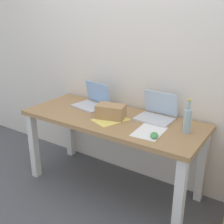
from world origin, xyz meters
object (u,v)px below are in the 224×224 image
laptop_left (92,102)px  beer_bottle (187,120)px  cardboard_box (111,112)px  desk (112,128)px  computer_mouse (154,135)px  laptop_right (156,114)px

laptop_left → beer_bottle: (1.00, -0.09, 0.06)m
cardboard_box → desk: bearing=89.8°
beer_bottle → computer_mouse: bearing=-127.6°
cardboard_box → laptop_right: bearing=30.4°
laptop_right → cardboard_box: size_ratio=1.30×
computer_mouse → laptop_left: bearing=136.0°
beer_bottle → laptop_right: bearing=157.8°
beer_bottle → cardboard_box: 0.67m
laptop_right → cardboard_box: bearing=-149.6°
laptop_right → beer_bottle: bearing=-22.2°
desk → beer_bottle: beer_bottle is taller
desk → laptop_right: (0.35, 0.18, 0.15)m
desk → laptop_right: laptop_right is taller
desk → computer_mouse: 0.54m
beer_bottle → computer_mouse: beer_bottle is taller
laptop_right → computer_mouse: (0.15, -0.35, -0.03)m
laptop_right → laptop_left: bearing=-176.6°
laptop_left → cardboard_box: 0.37m
computer_mouse → cardboard_box: size_ratio=0.41×
laptop_left → computer_mouse: 0.88m
laptop_right → beer_bottle: 0.35m
desk → laptop_left: size_ratio=4.69×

